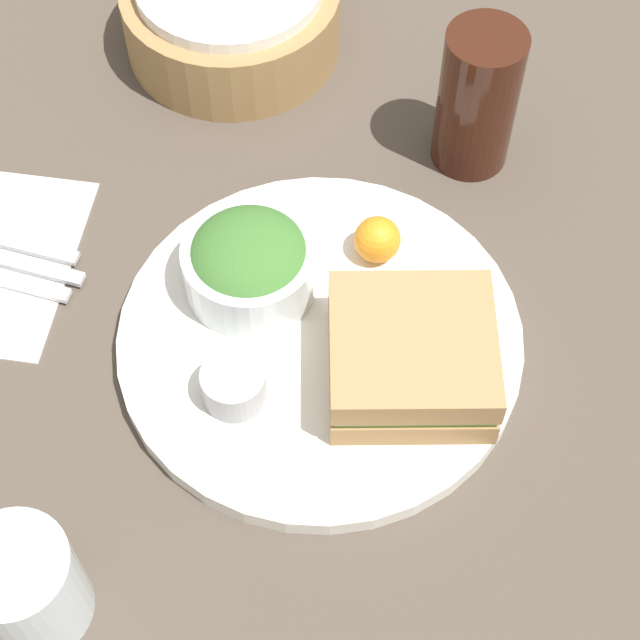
{
  "coord_description": "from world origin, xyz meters",
  "views": [
    {
      "loc": [
        0.07,
        -0.43,
        0.72
      ],
      "look_at": [
        0.0,
        0.0,
        0.04
      ],
      "focal_mm": 60.0,
      "sensor_mm": 36.0,
      "label": 1
    }
  ],
  "objects_px": {
    "plate": "(320,340)",
    "sandwich": "(411,357)",
    "dressing_cup": "(234,385)",
    "bread_basket": "(232,14)",
    "salad_bowl": "(249,263)",
    "drink_glass": "(478,99)",
    "water_glass": "(25,586)"
  },
  "relations": [
    {
      "from": "plate",
      "to": "sandwich",
      "type": "bearing_deg",
      "value": -20.24
    },
    {
      "from": "dressing_cup",
      "to": "bread_basket",
      "type": "distance_m",
      "value": 0.39
    },
    {
      "from": "bread_basket",
      "to": "salad_bowl",
      "type": "bearing_deg",
      "value": -75.91
    },
    {
      "from": "plate",
      "to": "sandwich",
      "type": "distance_m",
      "value": 0.09
    },
    {
      "from": "sandwich",
      "to": "plate",
      "type": "bearing_deg",
      "value": 159.76
    },
    {
      "from": "plate",
      "to": "drink_glass",
      "type": "bearing_deg",
      "value": 65.32
    },
    {
      "from": "salad_bowl",
      "to": "dressing_cup",
      "type": "distance_m",
      "value": 0.1
    },
    {
      "from": "sandwich",
      "to": "drink_glass",
      "type": "distance_m",
      "value": 0.25
    },
    {
      "from": "plate",
      "to": "bread_basket",
      "type": "height_order",
      "value": "bread_basket"
    },
    {
      "from": "dressing_cup",
      "to": "bread_basket",
      "type": "height_order",
      "value": "bread_basket"
    },
    {
      "from": "water_glass",
      "to": "sandwich",
      "type": "bearing_deg",
      "value": 42.39
    },
    {
      "from": "salad_bowl",
      "to": "dressing_cup",
      "type": "bearing_deg",
      "value": -86.16
    },
    {
      "from": "drink_glass",
      "to": "plate",
      "type": "bearing_deg",
      "value": -114.68
    },
    {
      "from": "sandwich",
      "to": "bread_basket",
      "type": "bearing_deg",
      "value": 120.49
    },
    {
      "from": "sandwich",
      "to": "water_glass",
      "type": "relative_size",
      "value": 1.6
    },
    {
      "from": "drink_glass",
      "to": "water_glass",
      "type": "xyz_separation_m",
      "value": [
        -0.26,
        -0.45,
        -0.02
      ]
    },
    {
      "from": "plate",
      "to": "drink_glass",
      "type": "relative_size",
      "value": 2.33
    },
    {
      "from": "plate",
      "to": "bread_basket",
      "type": "distance_m",
      "value": 0.35
    },
    {
      "from": "bread_basket",
      "to": "dressing_cup",
      "type": "bearing_deg",
      "value": -78.54
    },
    {
      "from": "plate",
      "to": "salad_bowl",
      "type": "distance_m",
      "value": 0.08
    },
    {
      "from": "salad_bowl",
      "to": "bread_basket",
      "type": "xyz_separation_m",
      "value": [
        -0.07,
        0.28,
        -0.01
      ]
    },
    {
      "from": "dressing_cup",
      "to": "drink_glass",
      "type": "relative_size",
      "value": 0.36
    },
    {
      "from": "sandwich",
      "to": "salad_bowl",
      "type": "distance_m",
      "value": 0.15
    },
    {
      "from": "drink_glass",
      "to": "water_glass",
      "type": "bearing_deg",
      "value": -119.57
    },
    {
      "from": "sandwich",
      "to": "bread_basket",
      "type": "height_order",
      "value": "bread_basket"
    },
    {
      "from": "bread_basket",
      "to": "water_glass",
      "type": "relative_size",
      "value": 2.35
    },
    {
      "from": "water_glass",
      "to": "plate",
      "type": "bearing_deg",
      "value": 56.31
    },
    {
      "from": "dressing_cup",
      "to": "drink_glass",
      "type": "distance_m",
      "value": 0.32
    },
    {
      "from": "sandwich",
      "to": "bread_basket",
      "type": "distance_m",
      "value": 0.4
    },
    {
      "from": "sandwich",
      "to": "drink_glass",
      "type": "bearing_deg",
      "value": 83.49
    },
    {
      "from": "dressing_cup",
      "to": "drink_glass",
      "type": "xyz_separation_m",
      "value": [
        0.15,
        0.28,
        0.04
      ]
    },
    {
      "from": "dressing_cup",
      "to": "bread_basket",
      "type": "bearing_deg",
      "value": 101.46
    }
  ]
}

